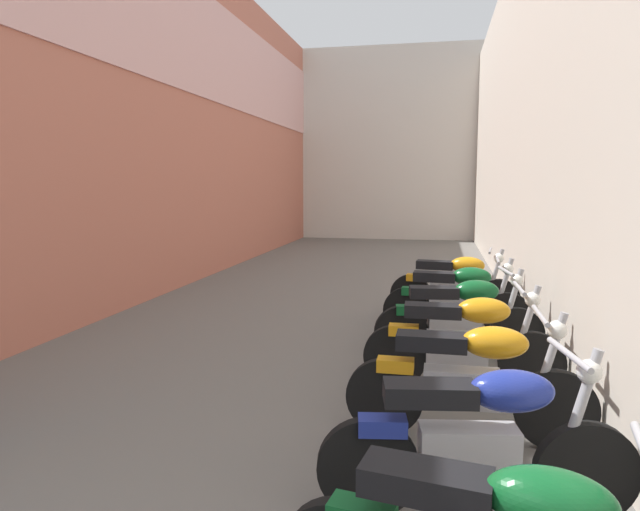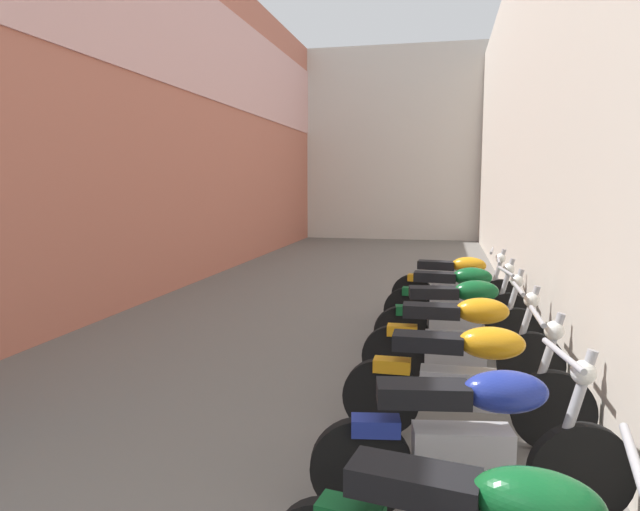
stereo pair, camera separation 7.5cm
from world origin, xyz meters
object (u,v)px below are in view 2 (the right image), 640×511
object	(u,v)px
motorcycle_eighth	(456,284)
motorcycle_fifth	(462,339)
motorcycle_fourth	(466,378)
motorcycle_third	(473,438)
motorcycle_seventh	(458,298)
motorcycle_sixth	(460,316)

from	to	relation	value
motorcycle_eighth	motorcycle_fifth	bearing A→B (deg)	-90.00
motorcycle_eighth	motorcycle_fourth	bearing A→B (deg)	-90.00
motorcycle_third	motorcycle_fourth	world-z (taller)	same
motorcycle_fourth	motorcycle_seventh	size ratio (longest dim) A/B	1.00
motorcycle_sixth	motorcycle_eighth	world-z (taller)	same
motorcycle_fourth	motorcycle_fifth	bearing A→B (deg)	90.00
motorcycle_fifth	motorcycle_seventh	world-z (taller)	same
motorcycle_sixth	motorcycle_seventh	bearing A→B (deg)	90.00
motorcycle_fifth	motorcycle_sixth	size ratio (longest dim) A/B	1.00
motorcycle_third	motorcycle_fourth	distance (m)	1.02
motorcycle_sixth	motorcycle_third	bearing A→B (deg)	-90.00
motorcycle_seventh	motorcycle_eighth	xyz separation A→B (m)	(-0.00, 1.03, 0.00)
motorcycle_sixth	motorcycle_fourth	bearing A→B (deg)	-90.00
motorcycle_third	motorcycle_eighth	size ratio (longest dim) A/B	1.00
motorcycle_fourth	motorcycle_sixth	bearing A→B (deg)	90.00
motorcycle_fifth	motorcycle_eighth	bearing A→B (deg)	90.00
motorcycle_third	motorcycle_fifth	xyz separation A→B (m)	(0.00, 2.08, 0.00)
motorcycle_fifth	motorcycle_seventh	distance (m)	1.93
motorcycle_fifth	motorcycle_eighth	size ratio (longest dim) A/B	1.00
motorcycle_seventh	motorcycle_eighth	distance (m)	1.03
motorcycle_sixth	motorcycle_seventh	size ratio (longest dim) A/B	1.00
motorcycle_third	motorcycle_eighth	xyz separation A→B (m)	(0.00, 5.04, 0.00)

